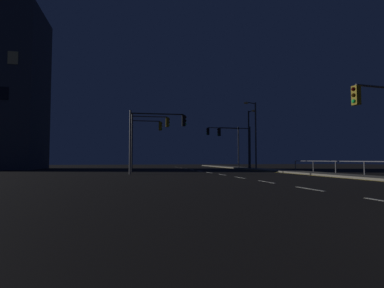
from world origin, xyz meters
The scene contains 11 objects.
ground_plane centered at (0.00, 17.50, 0.00)m, with size 112.00×112.00×0.00m, color black.
sidewalk_right centered at (7.82, 17.50, 0.07)m, with size 2.25×77.00×0.14m, color gray.
lane_markings_center centered at (0.00, 21.00, 0.01)m, with size 0.14×50.00×0.01m.
lane_edge_line centered at (6.45, 22.50, 0.01)m, with size 0.14×53.00×0.01m.
traffic_light_mid_right centered at (5.37, 36.92, 4.16)m, with size 4.79×0.67×5.65m.
traffic_light_far_left centered at (-5.22, 22.92, 3.79)m, with size 4.79×0.38×5.32m.
traffic_light_near_right centered at (5.27, 32.35, 3.81)m, with size 4.34×0.46×5.17m.
traffic_light_overhead_east centered at (-5.59, 27.27, 3.99)m, with size 3.76×0.36×5.69m.
traffic_light_near_left centered at (-5.86, 29.98, 3.91)m, with size 3.46×0.34×5.60m.
street_lamp_median centered at (7.53, 33.39, 4.54)m, with size 0.56×1.99×7.31m.
street_lamp_corner centered at (6.91, 30.58, 4.81)m, with size 1.85×1.05×7.83m.
Camera 1 is at (-7.29, -2.24, 1.21)m, focal length 28.10 mm.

